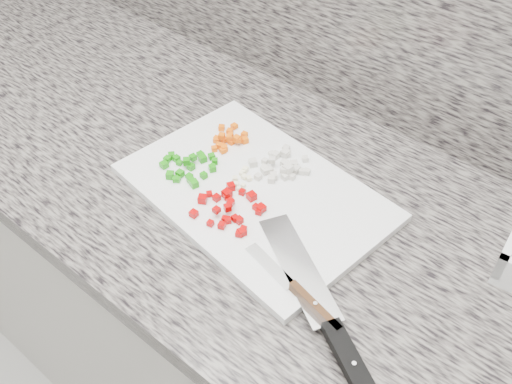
# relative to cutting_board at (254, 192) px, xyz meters

# --- Properties ---
(cabinet) EXTENTS (3.92, 0.62, 0.86)m
(cabinet) POSITION_rel_cutting_board_xyz_m (0.01, 0.02, -0.48)
(cabinet) COLOR silver
(cabinet) RESTS_ON ground
(countertop) EXTENTS (3.96, 0.64, 0.04)m
(countertop) POSITION_rel_cutting_board_xyz_m (0.01, 0.02, -0.03)
(countertop) COLOR slate
(countertop) RESTS_ON cabinet
(cutting_board) EXTENTS (0.47, 0.34, 0.01)m
(cutting_board) POSITION_rel_cutting_board_xyz_m (0.00, 0.00, 0.00)
(cutting_board) COLOR white
(cutting_board) RESTS_ON countertop
(carrot_pile) EXTENTS (0.07, 0.09, 0.02)m
(carrot_pile) POSITION_rel_cutting_board_xyz_m (-0.12, 0.07, 0.01)
(carrot_pile) COLOR #EF5D05
(carrot_pile) RESTS_ON cutting_board
(onion_pile) EXTENTS (0.10, 0.10, 0.02)m
(onion_pile) POSITION_rel_cutting_board_xyz_m (0.00, 0.07, 0.02)
(onion_pile) COLOR beige
(onion_pile) RESTS_ON cutting_board
(green_pepper_pile) EXTENTS (0.10, 0.10, 0.02)m
(green_pepper_pile) POSITION_rel_cutting_board_xyz_m (-0.12, -0.04, 0.01)
(green_pepper_pile) COLOR #18870C
(green_pepper_pile) RESTS_ON cutting_board
(red_pepper_pile) EXTENTS (0.11, 0.10, 0.02)m
(red_pepper_pile) POSITION_rel_cutting_board_xyz_m (0.00, -0.06, 0.01)
(red_pepper_pile) COLOR #AC0203
(red_pepper_pile) RESTS_ON cutting_board
(garlic_pile) EXTENTS (0.03, 0.05, 0.01)m
(garlic_pile) POSITION_rel_cutting_board_xyz_m (-0.03, 0.01, 0.01)
(garlic_pile) COLOR #F9F2C0
(garlic_pile) RESTS_ON cutting_board
(chef_knife) EXTENTS (0.32, 0.21, 0.02)m
(chef_knife) POSITION_rel_cutting_board_xyz_m (0.26, -0.15, 0.01)
(chef_knife) COLOR silver
(chef_knife) RESTS_ON cutting_board
(paring_knife) EXTENTS (0.19, 0.06, 0.02)m
(paring_knife) POSITION_rel_cutting_board_xyz_m (0.20, -0.13, 0.01)
(paring_knife) COLOR silver
(paring_knife) RESTS_ON cutting_board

